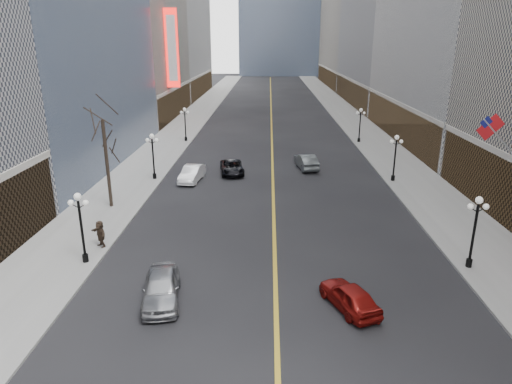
# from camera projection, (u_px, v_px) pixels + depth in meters

# --- Properties ---
(sidewalk_east) EXTENTS (6.00, 230.00, 0.15)m
(sidewalk_east) POSITION_uv_depth(u_px,v_px,m) (369.00, 136.00, 65.70)
(sidewalk_east) COLOR gray
(sidewalk_east) RESTS_ON ground
(sidewalk_west) EXTENTS (6.00, 230.00, 0.15)m
(sidewalk_west) POSITION_uv_depth(u_px,v_px,m) (176.00, 135.00, 66.43)
(sidewalk_west) COLOR gray
(sidewalk_west) RESTS_ON ground
(lane_line) EXTENTS (0.25, 200.00, 0.02)m
(lane_line) POSITION_uv_depth(u_px,v_px,m) (271.00, 124.00, 75.57)
(lane_line) COLOR gold
(lane_line) RESTS_ON ground
(streetlamp_east_1) EXTENTS (1.26, 0.44, 4.52)m
(streetlamp_east_1) POSITION_uv_depth(u_px,v_px,m) (475.00, 225.00, 26.93)
(streetlamp_east_1) COLOR black
(streetlamp_east_1) RESTS_ON sidewalk_east
(streetlamp_east_2) EXTENTS (1.26, 0.44, 4.52)m
(streetlamp_east_2) POSITION_uv_depth(u_px,v_px,m) (395.00, 153.00, 44.00)
(streetlamp_east_2) COLOR black
(streetlamp_east_2) RESTS_ON sidewalk_east
(streetlamp_east_3) EXTENTS (1.26, 0.44, 4.52)m
(streetlamp_east_3) POSITION_uv_depth(u_px,v_px,m) (360.00, 122.00, 61.07)
(streetlamp_east_3) COLOR black
(streetlamp_east_3) RESTS_ON sidewalk_east
(streetlamp_west_1) EXTENTS (1.26, 0.44, 4.52)m
(streetlamp_west_1) POSITION_uv_depth(u_px,v_px,m) (81.00, 221.00, 27.56)
(streetlamp_west_1) COLOR black
(streetlamp_west_1) RESTS_ON sidewalk_west
(streetlamp_west_2) EXTENTS (1.26, 0.44, 4.52)m
(streetlamp_west_2) POSITION_uv_depth(u_px,v_px,m) (153.00, 152.00, 44.62)
(streetlamp_west_2) COLOR black
(streetlamp_west_2) RESTS_ON sidewalk_west
(streetlamp_west_3) EXTENTS (1.26, 0.44, 4.52)m
(streetlamp_west_3) POSITION_uv_depth(u_px,v_px,m) (185.00, 121.00, 61.69)
(streetlamp_west_3) COLOR black
(streetlamp_west_3) RESTS_ON sidewalk_west
(flag_5) EXTENTS (2.87, 0.12, 2.87)m
(flag_5) POSITION_uv_depth(u_px,v_px,m) (493.00, 130.00, 32.09)
(flag_5) COLOR #B2B2B7
(flag_5) RESTS_ON ground
(theatre_marquee) EXTENTS (2.00, 0.55, 12.00)m
(theatre_marquee) POSITION_uv_depth(u_px,v_px,m) (172.00, 48.00, 72.19)
(theatre_marquee) COLOR red
(theatre_marquee) RESTS_ON ground
(tree_west_far) EXTENTS (3.60, 3.60, 7.92)m
(tree_west_far) POSITION_uv_depth(u_px,v_px,m) (104.00, 134.00, 36.02)
(tree_west_far) COLOR #2D231C
(tree_west_far) RESTS_ON sidewalk_west
(car_nb_near) EXTENTS (2.64, 4.99, 1.62)m
(car_nb_near) POSITION_uv_depth(u_px,v_px,m) (161.00, 287.00, 24.18)
(car_nb_near) COLOR #929499
(car_nb_near) RESTS_ON ground
(car_nb_mid) EXTENTS (2.19, 4.82, 1.53)m
(car_nb_mid) POSITION_uv_depth(u_px,v_px,m) (192.00, 174.00, 44.94)
(car_nb_mid) COLOR white
(car_nb_mid) RESTS_ON ground
(car_nb_far) EXTENTS (3.00, 5.21, 1.37)m
(car_nb_far) POSITION_uv_depth(u_px,v_px,m) (232.00, 167.00, 47.45)
(car_nb_far) COLOR black
(car_nb_far) RESTS_ON ground
(car_sb_mid) EXTENTS (3.14, 4.42, 1.40)m
(car_sb_mid) POSITION_uv_depth(u_px,v_px,m) (350.00, 296.00, 23.55)
(car_sb_mid) COLOR maroon
(car_sb_mid) RESTS_ON ground
(car_sb_far) EXTENTS (2.50, 5.03, 1.59)m
(car_sb_far) POSITION_uv_depth(u_px,v_px,m) (306.00, 161.00, 49.32)
(car_sb_far) COLOR #565D5F
(car_sb_far) RESTS_ON ground
(ped_west_far) EXTENTS (1.56, 1.53, 1.83)m
(ped_west_far) POSITION_uv_depth(u_px,v_px,m) (100.00, 234.00, 30.26)
(ped_west_far) COLOR #34271D
(ped_west_far) RESTS_ON sidewalk_west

